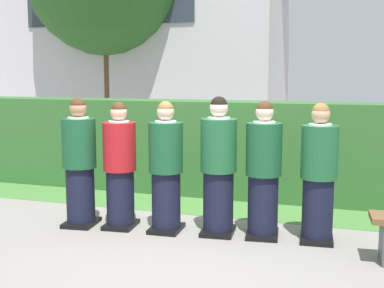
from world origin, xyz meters
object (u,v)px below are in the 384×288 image
at_px(student_front_row_0, 80,165).
at_px(student_front_row_5, 319,176).
at_px(student_front_row_3, 218,169).
at_px(student_front_row_4, 263,173).
at_px(student_front_row_2, 166,170).
at_px(student_in_red_blazer, 120,168).

bearing_deg(student_front_row_0, student_front_row_5, 5.93).
bearing_deg(student_front_row_5, student_front_row_0, -174.07).
bearing_deg(student_front_row_5, student_front_row_3, -175.58).
height_order(student_front_row_3, student_front_row_4, student_front_row_3).
xyz_separation_m(student_front_row_2, student_front_row_5, (1.73, 0.18, 0.00)).
relative_size(student_front_row_3, student_front_row_5, 1.04).
height_order(student_front_row_0, student_front_row_5, student_front_row_0).
height_order(student_in_red_blazer, student_front_row_5, student_front_row_5).
xyz_separation_m(student_in_red_blazer, student_front_row_3, (1.20, 0.13, 0.04)).
xyz_separation_m(student_front_row_0, student_front_row_3, (1.70, 0.21, 0.02)).
relative_size(student_front_row_2, student_front_row_5, 1.00).
bearing_deg(student_front_row_2, student_front_row_5, 6.09).
bearing_deg(student_front_row_3, student_in_red_blazer, -173.90).
height_order(student_in_red_blazer, student_front_row_3, student_front_row_3).
bearing_deg(student_front_row_4, student_front_row_2, -172.42).
distance_m(student_front_row_2, student_front_row_3, 0.62).
bearing_deg(student_front_row_5, student_front_row_4, -176.69).
height_order(student_front_row_0, student_front_row_2, student_front_row_0).
bearing_deg(student_front_row_4, student_front_row_5, 3.31).
distance_m(student_front_row_0, student_front_row_3, 1.71).
bearing_deg(student_front_row_0, student_in_red_blazer, 8.85).
xyz_separation_m(student_front_row_0, student_front_row_5, (2.82, 0.29, -0.01)).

